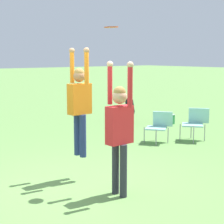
{
  "coord_description": "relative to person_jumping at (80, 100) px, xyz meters",
  "views": [
    {
      "loc": [
        5.3,
        -3.52,
        2.28
      ],
      "look_at": [
        0.22,
        0.56,
        1.3
      ],
      "focal_mm": 60.0,
      "sensor_mm": 36.0,
      "label": 1
    }
  ],
  "objects": [
    {
      "name": "camping_chair_0",
      "position": [
        -0.73,
        4.23,
        -0.96
      ],
      "size": [
        0.76,
        0.85,
        0.88
      ],
      "rotation": [
        0.0,
        0.0,
        3.83
      ],
      "color": "gray",
      "rests_on": "ground_plane"
    },
    {
      "name": "ground_plane",
      "position": [
        0.33,
        -0.24,
        -1.48
      ],
      "size": [
        120.0,
        120.0,
        0.0
      ],
      "primitive_type": "plane",
      "color": "#608C47"
    },
    {
      "name": "camping_chair_1",
      "position": [
        -3.83,
        4.47,
        -1.0
      ],
      "size": [
        0.57,
        0.61,
        0.84
      ],
      "rotation": [
        0.0,
        0.0,
        2.96
      ],
      "color": "gray",
      "rests_on": "ground_plane"
    },
    {
      "name": "person_jumping",
      "position": [
        0.0,
        0.0,
        0.0
      ],
      "size": [
        0.57,
        0.42,
        1.98
      ],
      "rotation": [
        0.0,
        0.0,
        1.6
      ],
      "color": "navy",
      "rests_on": "ground_plane"
    },
    {
      "name": "camping_chair_2",
      "position": [
        -1.19,
        3.3,
        -1.01
      ],
      "size": [
        0.73,
        0.81,
        0.82
      ],
      "rotation": [
        0.0,
        0.0,
        3.79
      ],
      "color": "gray",
      "rests_on": "ground_plane"
    },
    {
      "name": "person_defending",
      "position": [
        1.09,
        0.04,
        -0.31
      ],
      "size": [
        0.6,
        0.45,
        2.2
      ],
      "rotation": [
        0.0,
        0.0,
        -1.54
      ],
      "color": "#2D2D38",
      "rests_on": "ground_plane"
    },
    {
      "name": "cooler_box",
      "position": [
        -2.94,
        5.49,
        -1.32
      ],
      "size": [
        0.41,
        0.37,
        0.33
      ],
      "color": "#2D8C4C",
      "rests_on": "ground_plane"
    },
    {
      "name": "frisbee",
      "position": [
        0.68,
        0.19,
        1.27
      ],
      "size": [
        0.24,
        0.24,
        0.03
      ],
      "color": "#E04C23"
    }
  ]
}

